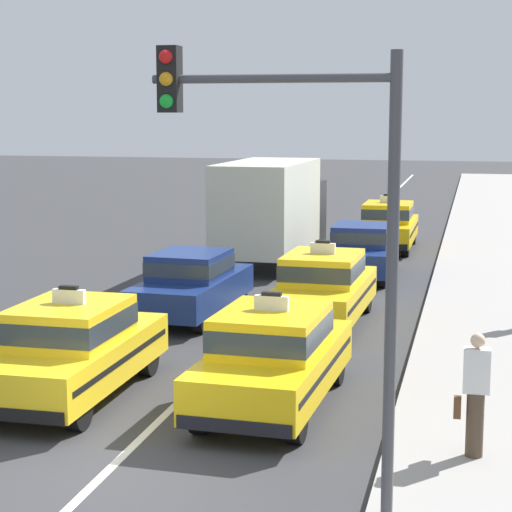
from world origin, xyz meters
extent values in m
plane|color=#353538|center=(0.00, 0.00, 0.00)|extent=(160.00, 160.00, 0.00)
cube|color=silver|center=(0.00, 20.00, 0.00)|extent=(0.14, 80.00, 0.01)
cube|color=#9E9993|center=(5.60, 15.00, 0.07)|extent=(4.00, 90.00, 0.15)
cylinder|color=black|center=(-2.53, 4.79, 0.32)|extent=(0.24, 0.64, 0.64)
cylinder|color=black|center=(-1.05, 4.79, 0.32)|extent=(0.24, 0.64, 0.64)
cylinder|color=black|center=(-1.06, 1.73, 0.32)|extent=(0.24, 0.64, 0.64)
cube|color=yellow|center=(-1.80, 3.26, 0.67)|extent=(1.81, 4.50, 0.70)
cube|color=black|center=(-1.80, 3.26, 0.72)|extent=(1.83, 4.14, 0.10)
cube|color=yellow|center=(-1.80, 3.11, 1.34)|extent=(1.61, 2.10, 0.64)
cube|color=#2D3842|center=(-1.80, 3.11, 1.34)|extent=(1.63, 2.12, 0.35)
cube|color=white|center=(-1.80, 3.11, 1.78)|extent=(0.56, 0.12, 0.24)
cube|color=black|center=(-1.80, 3.11, 1.93)|extent=(0.32, 0.11, 0.06)
cube|color=black|center=(-1.79, 5.47, 0.42)|extent=(1.71, 0.14, 0.20)
cube|color=black|center=(-1.80, 1.05, 0.42)|extent=(1.71, 0.14, 0.20)
cylinder|color=black|center=(-2.35, 11.05, 0.32)|extent=(0.27, 0.65, 0.64)
cylinder|color=black|center=(-0.91, 10.98, 0.32)|extent=(0.27, 0.65, 0.64)
cylinder|color=black|center=(-2.48, 8.21, 0.32)|extent=(0.27, 0.65, 0.64)
cylinder|color=black|center=(-1.04, 8.14, 0.32)|extent=(0.27, 0.65, 0.64)
cube|color=navy|center=(-1.69, 9.59, 0.65)|extent=(1.96, 4.38, 0.66)
cube|color=navy|center=(-1.70, 9.49, 1.28)|extent=(1.65, 1.97, 0.60)
cube|color=#2D3842|center=(-1.70, 9.49, 1.28)|extent=(1.67, 1.99, 0.33)
cylinder|color=black|center=(-2.44, 19.31, 0.32)|extent=(0.26, 0.65, 0.64)
cylinder|color=black|center=(-0.54, 19.25, 0.32)|extent=(0.26, 0.65, 0.64)
cylinder|color=black|center=(-2.55, 15.41, 0.32)|extent=(0.26, 0.65, 0.64)
cylinder|color=black|center=(-0.65, 15.36, 0.32)|extent=(0.26, 0.65, 0.64)
cube|color=black|center=(-1.47, 20.26, 1.37)|extent=(2.16, 2.25, 2.10)
cube|color=#2D3842|center=(-1.44, 21.33, 1.67)|extent=(1.93, 0.11, 0.76)
cube|color=beige|center=(-1.55, 17.00, 1.92)|extent=(2.44, 5.26, 2.70)
cylinder|color=black|center=(0.93, 5.08, 0.32)|extent=(0.27, 0.65, 0.64)
cylinder|color=black|center=(2.41, 5.02, 0.32)|extent=(0.27, 0.65, 0.64)
cylinder|color=black|center=(0.81, 2.02, 0.32)|extent=(0.27, 0.65, 0.64)
cylinder|color=black|center=(2.28, 1.96, 0.32)|extent=(0.27, 0.65, 0.64)
cube|color=yellow|center=(1.61, 3.52, 0.67)|extent=(1.98, 4.57, 0.70)
cube|color=black|center=(1.61, 3.52, 0.72)|extent=(1.98, 4.21, 0.10)
cube|color=yellow|center=(1.60, 3.37, 1.34)|extent=(1.68, 2.16, 0.64)
cube|color=#2D3842|center=(1.60, 3.37, 1.34)|extent=(1.70, 2.18, 0.35)
cube|color=white|center=(1.60, 3.37, 1.78)|extent=(0.56, 0.14, 0.24)
cube|color=black|center=(1.60, 3.37, 1.93)|extent=(0.32, 0.12, 0.06)
cube|color=black|center=(1.70, 5.73, 0.42)|extent=(1.71, 0.21, 0.20)
cube|color=black|center=(1.52, 1.31, 0.42)|extent=(1.71, 0.21, 0.20)
cylinder|color=black|center=(0.74, 11.15, 0.32)|extent=(0.26, 0.65, 0.64)
cylinder|color=black|center=(2.22, 11.11, 0.32)|extent=(0.26, 0.65, 0.64)
cylinder|color=black|center=(0.66, 8.10, 0.32)|extent=(0.26, 0.65, 0.64)
cylinder|color=black|center=(2.13, 8.05, 0.32)|extent=(0.26, 0.65, 0.64)
cube|color=yellow|center=(1.44, 9.60, 0.67)|extent=(1.93, 4.55, 0.70)
cube|color=black|center=(1.44, 9.60, 0.72)|extent=(1.94, 4.19, 0.10)
cube|color=yellow|center=(1.43, 9.45, 1.34)|extent=(1.66, 2.14, 0.64)
cube|color=#2D3842|center=(1.43, 9.45, 1.34)|extent=(1.68, 2.17, 0.35)
cube|color=white|center=(1.43, 9.45, 1.78)|extent=(0.56, 0.14, 0.24)
cube|color=black|center=(1.43, 9.45, 1.93)|extent=(0.32, 0.12, 0.06)
cube|color=black|center=(1.50, 11.81, 0.42)|extent=(1.71, 0.19, 0.20)
cube|color=black|center=(1.37, 7.40, 0.42)|extent=(1.71, 0.19, 0.20)
cylinder|color=black|center=(0.81, 17.17, 0.32)|extent=(0.25, 0.64, 0.64)
cylinder|color=black|center=(2.25, 17.20, 0.32)|extent=(0.25, 0.64, 0.64)
cylinder|color=black|center=(0.85, 14.34, 0.32)|extent=(0.25, 0.64, 0.64)
cylinder|color=black|center=(2.29, 14.36, 0.32)|extent=(0.25, 0.64, 0.64)
cube|color=navy|center=(1.55, 15.77, 0.65)|extent=(1.82, 4.32, 0.66)
cube|color=navy|center=(1.55, 15.67, 1.28)|extent=(1.59, 1.92, 0.60)
cube|color=#2D3842|center=(1.55, 15.67, 1.28)|extent=(1.61, 1.94, 0.33)
cylinder|color=black|center=(1.03, 23.07, 0.32)|extent=(0.24, 0.64, 0.64)
cylinder|color=black|center=(2.51, 23.06, 0.32)|extent=(0.24, 0.64, 0.64)
cylinder|color=black|center=(1.02, 20.01, 0.32)|extent=(0.24, 0.64, 0.64)
cylinder|color=black|center=(2.50, 20.00, 0.32)|extent=(0.24, 0.64, 0.64)
cube|color=yellow|center=(1.77, 21.54, 0.67)|extent=(1.82, 4.51, 0.70)
cube|color=black|center=(1.77, 21.54, 0.72)|extent=(1.84, 4.15, 0.10)
cube|color=yellow|center=(1.76, 21.39, 1.34)|extent=(1.61, 2.11, 0.64)
cube|color=#2D3842|center=(1.76, 21.39, 1.34)|extent=(1.63, 2.13, 0.35)
cube|color=white|center=(1.76, 21.39, 1.78)|extent=(0.56, 0.12, 0.24)
cube|color=black|center=(1.76, 21.39, 1.93)|extent=(0.32, 0.11, 0.06)
cube|color=black|center=(1.78, 23.75, 0.42)|extent=(1.71, 0.15, 0.20)
cube|color=black|center=(1.76, 19.33, 0.42)|extent=(1.71, 0.15, 0.20)
cylinder|color=#473828|center=(4.83, 1.63, 0.60)|extent=(0.24, 0.24, 0.91)
cube|color=silver|center=(4.83, 1.63, 1.36)|extent=(0.36, 0.22, 0.61)
sphere|color=beige|center=(4.83, 1.63, 1.78)|extent=(0.20, 0.20, 0.20)
cube|color=brown|center=(4.59, 1.63, 0.83)|extent=(0.10, 0.20, 0.28)
cylinder|color=#47474C|center=(3.85, -0.53, 2.75)|extent=(0.14, 0.14, 5.50)
cylinder|color=#47474C|center=(2.45, -0.53, 5.20)|extent=(2.80, 0.10, 0.10)
cube|color=black|center=(1.25, -0.53, 5.20)|extent=(0.24, 0.24, 0.76)
sphere|color=red|center=(1.25, -0.66, 5.45)|extent=(0.16, 0.16, 0.16)
sphere|color=orange|center=(1.25, -0.66, 5.20)|extent=(0.16, 0.16, 0.16)
sphere|color=green|center=(1.25, -0.66, 4.95)|extent=(0.16, 0.16, 0.16)
camera|label=1|loc=(4.75, -10.91, 4.85)|focal=65.20mm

